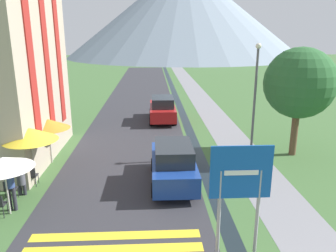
{
  "coord_description": "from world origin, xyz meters",
  "views": [
    {
      "loc": [
        -1.27,
        -4.52,
        6.26
      ],
      "look_at": [
        -0.55,
        10.0,
        2.17
      ],
      "focal_mm": 35.0,
      "sensor_mm": 36.0,
      "label": 1
    }
  ],
  "objects_px": {
    "cafe_umbrella_rear_orange": "(48,124)",
    "person_standing_terrace": "(10,184)",
    "parked_car_near": "(173,163)",
    "cafe_chair_near_left": "(10,188)",
    "cafe_umbrella_front_white": "(3,163)",
    "tree_by_path": "(300,83)",
    "cafe_umbrella_middle_yellow": "(30,134)",
    "person_seated_near": "(21,179)",
    "cafe_chair_middle": "(32,175)",
    "parked_car_far": "(162,109)",
    "road_sign": "(240,184)",
    "streetlamp": "(255,93)"
  },
  "relations": [
    {
      "from": "cafe_umbrella_rear_orange",
      "to": "person_standing_terrace",
      "type": "bearing_deg",
      "value": -90.84
    },
    {
      "from": "parked_car_near",
      "to": "cafe_chair_near_left",
      "type": "relative_size",
      "value": 5.08
    },
    {
      "from": "cafe_umbrella_front_white",
      "to": "tree_by_path",
      "type": "bearing_deg",
      "value": 23.22
    },
    {
      "from": "cafe_umbrella_middle_yellow",
      "to": "person_seated_near",
      "type": "relative_size",
      "value": 1.96
    },
    {
      "from": "parked_car_near",
      "to": "cafe_chair_middle",
      "type": "relative_size",
      "value": 5.08
    },
    {
      "from": "cafe_umbrella_front_white",
      "to": "person_standing_terrace",
      "type": "relative_size",
      "value": 1.22
    },
    {
      "from": "cafe_umbrella_front_white",
      "to": "tree_by_path",
      "type": "xyz_separation_m",
      "value": [
        12.69,
        5.44,
        1.88
      ]
    },
    {
      "from": "parked_car_near",
      "to": "parked_car_far",
      "type": "xyz_separation_m",
      "value": [
        -0.11,
        10.69,
        0.0
      ]
    },
    {
      "from": "cafe_chair_near_left",
      "to": "tree_by_path",
      "type": "bearing_deg",
      "value": 35.48
    },
    {
      "from": "parked_car_near",
      "to": "cafe_chair_middle",
      "type": "distance_m",
      "value": 6.03
    },
    {
      "from": "cafe_chair_near_left",
      "to": "cafe_umbrella_front_white",
      "type": "bearing_deg",
      "value": -53.85
    },
    {
      "from": "cafe_chair_near_left",
      "to": "cafe_umbrella_rear_orange",
      "type": "relative_size",
      "value": 0.38
    },
    {
      "from": "parked_car_far",
      "to": "person_seated_near",
      "type": "xyz_separation_m",
      "value": [
        -6.03,
        -11.48,
        -0.2
      ]
    },
    {
      "from": "cafe_umbrella_front_white",
      "to": "cafe_chair_near_left",
      "type": "bearing_deg",
      "value": 109.48
    },
    {
      "from": "person_standing_terrace",
      "to": "person_seated_near",
      "type": "xyz_separation_m",
      "value": [
        -0.1,
        1.2,
        -0.33
      ]
    },
    {
      "from": "person_standing_terrace",
      "to": "road_sign",
      "type": "bearing_deg",
      "value": -20.92
    },
    {
      "from": "parked_car_near",
      "to": "person_standing_terrace",
      "type": "bearing_deg",
      "value": -161.66
    },
    {
      "from": "person_seated_near",
      "to": "streetlamp",
      "type": "bearing_deg",
      "value": 19.56
    },
    {
      "from": "cafe_umbrella_front_white",
      "to": "cafe_chair_middle",
      "type": "bearing_deg",
      "value": 89.23
    },
    {
      "from": "road_sign",
      "to": "cafe_chair_near_left",
      "type": "xyz_separation_m",
      "value": [
        -7.94,
        3.65,
        -1.74
      ]
    },
    {
      "from": "road_sign",
      "to": "parked_car_far",
      "type": "xyz_separation_m",
      "value": [
        -1.64,
        15.58,
        -1.34
      ]
    },
    {
      "from": "parked_car_near",
      "to": "cafe_umbrella_rear_orange",
      "type": "bearing_deg",
      "value": 155.9
    },
    {
      "from": "parked_car_near",
      "to": "cafe_umbrella_front_white",
      "type": "bearing_deg",
      "value": -159.58
    },
    {
      "from": "road_sign",
      "to": "parked_car_far",
      "type": "distance_m",
      "value": 15.73
    },
    {
      "from": "parked_car_near",
      "to": "cafe_chair_middle",
      "type": "xyz_separation_m",
      "value": [
        -6.02,
        -0.01,
        -0.4
      ]
    },
    {
      "from": "parked_car_near",
      "to": "cafe_chair_middle",
      "type": "bearing_deg",
      "value": -179.95
    },
    {
      "from": "cafe_chair_near_left",
      "to": "cafe_umbrella_front_white",
      "type": "height_order",
      "value": "cafe_umbrella_front_white"
    },
    {
      "from": "tree_by_path",
      "to": "road_sign",
      "type": "bearing_deg",
      "value": -122.26
    },
    {
      "from": "road_sign",
      "to": "cafe_umbrella_front_white",
      "type": "bearing_deg",
      "value": 160.76
    },
    {
      "from": "parked_car_near",
      "to": "streetlamp",
      "type": "bearing_deg",
      "value": 34.16
    },
    {
      "from": "cafe_umbrella_middle_yellow",
      "to": "streetlamp",
      "type": "xyz_separation_m",
      "value": [
        10.23,
        2.73,
        1.16
      ]
    },
    {
      "from": "parked_car_near",
      "to": "cafe_umbrella_middle_yellow",
      "type": "distance_m",
      "value": 6.1
    },
    {
      "from": "parked_car_far",
      "to": "person_seated_near",
      "type": "height_order",
      "value": "parked_car_far"
    },
    {
      "from": "person_standing_terrace",
      "to": "parked_car_near",
      "type": "bearing_deg",
      "value": 18.34
    },
    {
      "from": "cafe_chair_middle",
      "to": "person_standing_terrace",
      "type": "distance_m",
      "value": 2.07
    },
    {
      "from": "cafe_chair_middle",
      "to": "cafe_umbrella_front_white",
      "type": "xyz_separation_m",
      "value": [
        -0.03,
        -2.25,
        1.46
      ]
    },
    {
      "from": "road_sign",
      "to": "tree_by_path",
      "type": "bearing_deg",
      "value": 57.74
    },
    {
      "from": "road_sign",
      "to": "cafe_umbrella_middle_yellow",
      "type": "distance_m",
      "value": 9.04
    },
    {
      "from": "tree_by_path",
      "to": "cafe_umbrella_middle_yellow",
      "type": "bearing_deg",
      "value": -166.54
    },
    {
      "from": "parked_car_far",
      "to": "cafe_umbrella_rear_orange",
      "type": "xyz_separation_m",
      "value": [
        -5.86,
        -8.01,
        1.11
      ]
    },
    {
      "from": "cafe_umbrella_rear_orange",
      "to": "person_seated_near",
      "type": "relative_size",
      "value": 1.75
    },
    {
      "from": "cafe_umbrella_middle_yellow",
      "to": "cafe_umbrella_front_white",
      "type": "bearing_deg",
      "value": -92.32
    },
    {
      "from": "parked_car_near",
      "to": "parked_car_far",
      "type": "bearing_deg",
      "value": 90.59
    },
    {
      "from": "cafe_chair_near_left",
      "to": "person_seated_near",
      "type": "relative_size",
      "value": 0.66
    },
    {
      "from": "cafe_umbrella_front_white",
      "to": "tree_by_path",
      "type": "height_order",
      "value": "tree_by_path"
    },
    {
      "from": "cafe_umbrella_front_white",
      "to": "streetlamp",
      "type": "distance_m",
      "value": 11.64
    },
    {
      "from": "road_sign",
      "to": "tree_by_path",
      "type": "height_order",
      "value": "tree_by_path"
    },
    {
      "from": "cafe_umbrella_front_white",
      "to": "cafe_umbrella_rear_orange",
      "type": "xyz_separation_m",
      "value": [
        0.08,
        4.92,
        0.05
      ]
    },
    {
      "from": "road_sign",
      "to": "cafe_chair_near_left",
      "type": "distance_m",
      "value": 8.91
    },
    {
      "from": "cafe_chair_middle",
      "to": "tree_by_path",
      "type": "xyz_separation_m",
      "value": [
        12.66,
        3.2,
        3.34
      ]
    }
  ]
}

